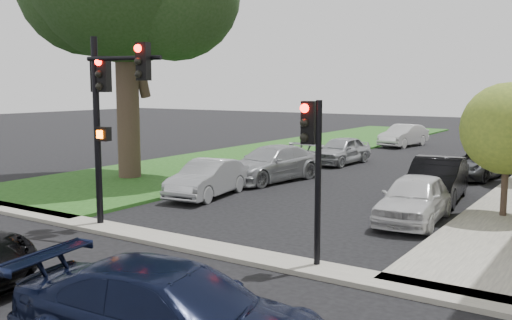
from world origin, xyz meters
The scene contains 14 objects.
ground centered at (0.00, 0.00, 0.00)m, with size 140.00×140.00×0.00m, color black.
grass_strip centered at (-9.00, 24.00, 0.06)m, with size 8.00×44.00×0.12m, color #15370D.
sidewalk_cross centered at (0.00, 2.00, 0.06)m, with size 60.00×1.00×0.12m, color slate.
small_tree_a centered at (6.20, 9.96, 2.89)m, with size 2.90×2.90×4.35m.
traffic_signal_main centered at (-3.36, 2.24, 3.90)m, with size 2.77×0.79×5.65m.
traffic_signal_secondary centered at (3.40, 2.19, 2.73)m, with size 0.52×0.42×3.92m.
car_cross_far centered at (3.86, -3.13, 0.77)m, with size 2.17×5.33×1.55m, color black.
car_parked_0 centered at (3.94, 7.98, 0.75)m, with size 1.76×4.38×1.49m, color silver.
car_parked_1 centered at (3.60, 11.64, 0.80)m, with size 1.70×4.88×1.61m, color black.
car_parked_2 centered at (3.54, 18.00, 0.65)m, with size 2.14×4.65×1.29m, color #3F4247.
car_parked_5 centered at (-3.98, 7.69, 0.71)m, with size 1.49×4.28×1.41m, color #999BA0.
car_parked_6 centered at (-3.87, 12.11, 0.78)m, with size 2.19×5.38×1.56m, color #999BA0.
car_parked_7 centered at (-3.63, 18.94, 0.75)m, with size 1.76×4.39×1.49m, color #999BA0.
car_parked_9 centered at (-3.81, 29.61, 0.77)m, with size 1.62×4.65×1.53m, color silver.
Camera 1 is at (9.39, -9.29, 4.24)m, focal length 40.00 mm.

